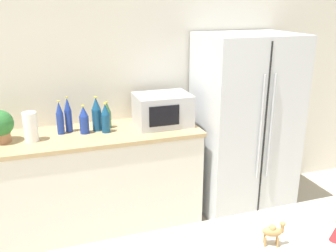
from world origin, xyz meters
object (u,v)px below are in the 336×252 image
Objects in this scene: refrigerator at (244,125)px; camel_figurine at (273,231)px; paper_towel_roll at (31,127)px; back_bottle_0 at (106,118)px; back_bottle_3 at (107,115)px; potted_plant at (0,125)px; microwave at (163,110)px; back_bottle_1 at (68,115)px; back_bottle_4 at (84,120)px; back_bottle_5 at (60,118)px; back_bottle_2 at (97,114)px.

refrigerator is 2.08m from camel_figurine.
paper_towel_roll is 0.59m from back_bottle_0.
back_bottle_3 is (0.63, 0.13, -0.01)m from paper_towel_roll.
potted_plant is 0.54× the size of microwave.
back_bottle_0 is at bearing 2.20° from paper_towel_roll.
refrigerator is at bearing -2.03° from back_bottle_0.
back_bottle_0 reaches higher than paper_towel_roll.
back_bottle_1 is 0.15m from back_bottle_4.
back_bottle_5 is (0.45, 0.06, -0.00)m from potted_plant.
paper_towel_roll is 0.93× the size of back_bottle_0.
back_bottle_0 is (-1.30, 0.05, 0.18)m from refrigerator.
refrigerator reaches higher than back_bottle_0.
microwave is 4.19× the size of camel_figurine.
back_bottle_2 is (0.23, -0.04, -0.00)m from back_bottle_1.
refrigerator is at bearing -3.00° from back_bottle_4.
potted_plant is 0.23m from paper_towel_roll.
potted_plant is 1.11× the size of back_bottle_3.
back_bottle_2 is 2.01m from camel_figurine.
back_bottle_4 is at bearing 105.87° from camel_figurine.
back_bottle_4 is (-0.69, -0.01, -0.02)m from microwave.
refrigerator is at bearing -6.00° from microwave.
back_bottle_4 is (0.64, 0.01, -0.02)m from potted_plant.
camel_figurine is at bearing -94.22° from microwave.
refrigerator is 0.81m from microwave.
back_bottle_1 reaches higher than camel_figurine.
paper_towel_roll reaches higher than camel_figurine.
back_bottle_2 reaches higher than back_bottle_3.
refrigerator is 2.13m from potted_plant.
microwave is at bearing 3.06° from paper_towel_roll.
back_bottle_5 is (-0.40, -0.03, 0.02)m from back_bottle_3.
microwave is at bearing -2.90° from back_bottle_5.
back_bottle_5 is at bearing 177.10° from microwave.
camel_figurine is at bearing -69.53° from back_bottle_5.
potted_plant is 0.46m from back_bottle_5.
back_bottle_5 is at bearing 24.22° from paper_towel_roll.
back_bottle_1 is at bearing 179.35° from back_bottle_3.
paper_towel_roll is 0.64m from back_bottle_3.
paper_towel_roll is at bearing -11.83° from potted_plant.
back_bottle_5 is (-0.19, 0.05, 0.02)m from back_bottle_4.
back_bottle_5 reaches higher than microwave.
back_bottle_5 is (-1.66, 0.13, 0.19)m from refrigerator.
refrigerator reaches higher than back_bottle_1.
potted_plant is at bearing -170.20° from back_bottle_1.
paper_towel_roll is at bearing 179.30° from refrigerator.
back_bottle_2 is 0.30m from back_bottle_5.
back_bottle_4 is at bearing -14.67° from back_bottle_5.
back_bottle_1 is 0.23m from back_bottle_2.
back_bottle_3 is (-1.26, 0.16, 0.17)m from refrigerator.
back_bottle_1 reaches higher than back_bottle_2.
microwave is 2.03× the size of back_bottle_3.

